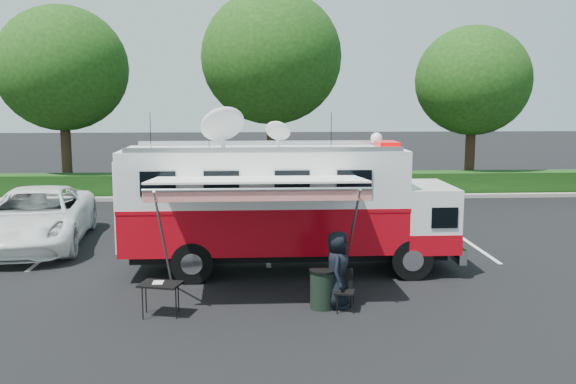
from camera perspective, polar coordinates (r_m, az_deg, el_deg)
The scene contains 10 objects.
ground_plane at distance 16.12m, azimuth 0.10°, elevation -6.96°, with size 120.00×120.00×0.00m, color black.
back_border at distance 28.48m, azimuth 0.87°, elevation 9.99°, with size 60.00×6.14×8.87m.
stall_lines at distance 19.00m, azimuth -1.95°, elevation -4.54°, with size 24.12×5.50×0.01m.
command_truck at distance 15.74m, azimuth -0.15°, elevation -1.09°, with size 8.14×2.24×3.91m.
awning at distance 13.29m, azimuth -2.74°, elevation 0.74°, with size 4.44×2.32×2.69m.
white_suv at distance 20.03m, azimuth -21.40°, elevation -4.46°, with size 2.76×5.98×1.66m, color white.
person at distance 13.47m, azimuth 4.37°, elevation -10.16°, with size 0.78×0.51×1.60m, color black.
folding_table at distance 13.00m, azimuth -11.29°, elevation -8.15°, with size 0.90×0.74×0.67m.
folding_chair at distance 13.19m, azimuth 4.96°, elevation -8.32°, with size 0.48×0.50×0.85m.
trash_bin at distance 13.27m, azimuth 3.08°, elevation -8.56°, with size 0.55×0.55×0.82m.
Camera 1 is at (-0.92, -15.49, 4.33)m, focal length 40.00 mm.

